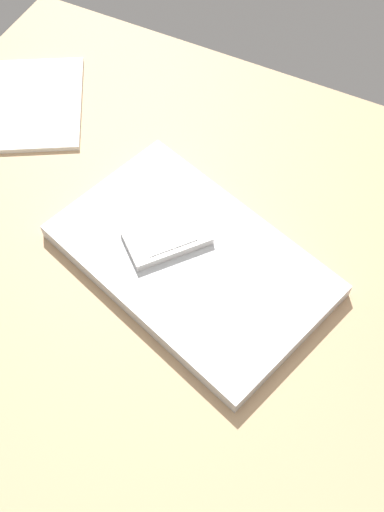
% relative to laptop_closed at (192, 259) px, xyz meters
% --- Properties ---
extents(desk_surface, '(1.20, 0.80, 0.03)m').
position_rel_laptop_closed_xyz_m(desk_surface, '(-0.10, 0.00, -0.03)').
color(desk_surface, tan).
rests_on(desk_surface, ground).
extents(laptop_closed, '(0.40, 0.32, 0.02)m').
position_rel_laptop_closed_xyz_m(laptop_closed, '(0.00, 0.00, 0.00)').
color(laptop_closed, '#B7BABC').
rests_on(laptop_closed, desk_surface).
extents(cell_phone_on_laptop, '(0.12, 0.12, 0.01)m').
position_rel_laptop_closed_xyz_m(cell_phone_on_laptop, '(0.04, -0.01, 0.02)').
color(cell_phone_on_laptop, silver).
rests_on(cell_phone_on_laptop, laptop_closed).
extents(notepad, '(0.23, 0.25, 0.01)m').
position_rel_laptop_closed_xyz_m(notepad, '(0.36, -0.15, -0.01)').
color(notepad, white).
rests_on(notepad, desk_surface).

